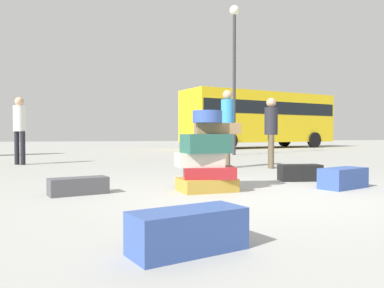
{
  "coord_description": "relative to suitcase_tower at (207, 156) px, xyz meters",
  "views": [
    {
      "loc": [
        -2.02,
        -4.46,
        0.77
      ],
      "look_at": [
        -0.5,
        1.25,
        0.62
      ],
      "focal_mm": 35.73,
      "sensor_mm": 36.0,
      "label": 1
    }
  ],
  "objects": [
    {
      "name": "suitcase_tower",
      "position": [
        0.0,
        0.0,
        0.0
      ],
      "size": [
        0.94,
        0.71,
        1.09
      ],
      "color": "#B28C33",
      "rests_on": "ground"
    },
    {
      "name": "ground_plane",
      "position": [
        0.49,
        -0.5,
        -0.47
      ],
      "size": [
        80.0,
        80.0,
        0.0
      ],
      "primitive_type": "plane",
      "color": "#9E9E99"
    },
    {
      "name": "suitcase_navy_foreground_near",
      "position": [
        -0.92,
        -2.56,
        -0.33
      ],
      "size": [
        0.83,
        0.53,
        0.28
      ],
      "primitive_type": "cube",
      "rotation": [
        0.0,
        0.0,
        0.3
      ],
      "color": "#334F99",
      "rests_on": "ground"
    },
    {
      "name": "suitcase_navy_right_side",
      "position": [
        1.96,
        -0.26,
        -0.33
      ],
      "size": [
        0.82,
        0.6,
        0.29
      ],
      "primitive_type": "cube",
      "rotation": [
        0.0,
        0.0,
        0.37
      ],
      "color": "#334F99",
      "rests_on": "ground"
    },
    {
      "name": "parked_bus",
      "position": [
        7.99,
        15.4,
        1.36
      ],
      "size": [
        9.69,
        4.74,
        3.15
      ],
      "rotation": [
        0.0,
        0.0,
        0.25
      ],
      "color": "yellow",
      "rests_on": "ground"
    },
    {
      "name": "person_tourist_with_camera",
      "position": [
        -3.27,
        5.54,
        0.55
      ],
      "size": [
        0.3,
        0.3,
        1.72
      ],
      "rotation": [
        0.0,
        0.0,
        -0.73
      ],
      "color": "black",
      "rests_on": "ground"
    },
    {
      "name": "suitcase_charcoal_behind_tower",
      "position": [
        -1.69,
        0.13,
        -0.37
      ],
      "size": [
        0.78,
        0.48,
        0.22
      ],
      "primitive_type": "cube",
      "rotation": [
        0.0,
        0.0,
        0.28
      ],
      "color": "#4C4C51",
      "rests_on": "ground"
    },
    {
      "name": "suitcase_teal_foreground_far",
      "position": [
        0.46,
        1.91,
        -0.09
      ],
      "size": [
        0.32,
        0.4,
        0.76
      ],
      "primitive_type": "cube",
      "rotation": [
        0.0,
        0.0,
        -0.37
      ],
      "color": "#26594C",
      "rests_on": "ground"
    },
    {
      "name": "person_passerby_in_red",
      "position": [
        1.51,
        3.29,
        0.6
      ],
      "size": [
        0.3,
        0.33,
        1.79
      ],
      "rotation": [
        0.0,
        0.0,
        -1.88
      ],
      "color": "brown",
      "rests_on": "ground"
    },
    {
      "name": "lamp_post",
      "position": [
        3.69,
        8.48,
        3.22
      ],
      "size": [
        0.36,
        0.36,
        5.58
      ],
      "color": "#333338",
      "rests_on": "ground"
    },
    {
      "name": "person_bearded_onlooker",
      "position": [
        2.46,
        3.0,
        0.48
      ],
      "size": [
        0.3,
        0.33,
        1.61
      ],
      "rotation": [
        0.0,
        0.0,
        -1.94
      ],
      "color": "brown",
      "rests_on": "ground"
    },
    {
      "name": "suitcase_black_left_side",
      "position": [
        1.83,
        0.68,
        -0.34
      ],
      "size": [
        0.72,
        0.4,
        0.27
      ],
      "primitive_type": "cube",
      "rotation": [
        0.0,
        0.0,
        -0.16
      ],
      "color": "black",
      "rests_on": "ground"
    }
  ]
}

